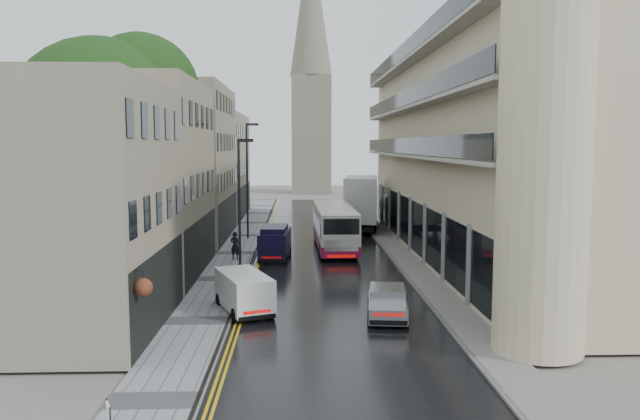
{
  "coord_description": "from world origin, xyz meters",
  "views": [
    {
      "loc": [
        -1.62,
        -15.07,
        7.56
      ],
      "look_at": [
        -0.43,
        18.0,
        4.07
      ],
      "focal_mm": 35.0,
      "sensor_mm": 36.0,
      "label": 1
    }
  ],
  "objects_px": {
    "white_lorry": "(346,206)",
    "navy_van": "(260,245)",
    "pedestrian": "(235,245)",
    "cream_bus": "(321,234)",
    "silver_hatchback": "(370,310)",
    "tree_far": "(159,162)",
    "tree_near": "(101,155)",
    "lamp_post_near": "(239,211)",
    "lamp_post_far": "(247,181)",
    "white_van": "(235,301)"
  },
  "relations": [
    {
      "from": "lamp_post_near",
      "to": "lamp_post_far",
      "type": "xyz_separation_m",
      "value": [
        -0.83,
        15.8,
        0.68
      ]
    },
    {
      "from": "silver_hatchback",
      "to": "tree_far",
      "type": "bearing_deg",
      "value": 127.49
    },
    {
      "from": "cream_bus",
      "to": "silver_hatchback",
      "type": "relative_size",
      "value": 3.03
    },
    {
      "from": "white_lorry",
      "to": "navy_van",
      "type": "xyz_separation_m",
      "value": [
        -6.5,
        -13.02,
        -1.24
      ]
    },
    {
      "from": "white_lorry",
      "to": "navy_van",
      "type": "height_order",
      "value": "white_lorry"
    },
    {
      "from": "silver_hatchback",
      "to": "navy_van",
      "type": "bearing_deg",
      "value": 117.86
    },
    {
      "from": "silver_hatchback",
      "to": "navy_van",
      "type": "distance_m",
      "value": 15.09
    },
    {
      "from": "tree_far",
      "to": "navy_van",
      "type": "xyz_separation_m",
      "value": [
        8.15,
        -8.75,
        -5.07
      ]
    },
    {
      "from": "silver_hatchback",
      "to": "white_van",
      "type": "distance_m",
      "value": 5.74
    },
    {
      "from": "cream_bus",
      "to": "tree_near",
      "type": "bearing_deg",
      "value": -153.47
    },
    {
      "from": "white_van",
      "to": "lamp_post_near",
      "type": "relative_size",
      "value": 0.53
    },
    {
      "from": "lamp_post_near",
      "to": "white_lorry",
      "type": "bearing_deg",
      "value": 85.28
    },
    {
      "from": "cream_bus",
      "to": "lamp_post_far",
      "type": "bearing_deg",
      "value": 124.44
    },
    {
      "from": "cream_bus",
      "to": "pedestrian",
      "type": "relative_size",
      "value": 6.19
    },
    {
      "from": "cream_bus",
      "to": "lamp_post_near",
      "type": "xyz_separation_m",
      "value": [
        -4.69,
        -8.08,
        2.41
      ]
    },
    {
      "from": "white_lorry",
      "to": "tree_near",
      "type": "bearing_deg",
      "value": -123.36
    },
    {
      "from": "tree_near",
      "to": "pedestrian",
      "type": "relative_size",
      "value": 7.65
    },
    {
      "from": "cream_bus",
      "to": "navy_van",
      "type": "bearing_deg",
      "value": -151.5
    },
    {
      "from": "cream_bus",
      "to": "lamp_post_near",
      "type": "relative_size",
      "value": 1.46
    },
    {
      "from": "silver_hatchback",
      "to": "pedestrian",
      "type": "relative_size",
      "value": 2.04
    },
    {
      "from": "lamp_post_near",
      "to": "silver_hatchback",
      "type": "bearing_deg",
      "value": -37.11
    },
    {
      "from": "tree_far",
      "to": "lamp_post_far",
      "type": "bearing_deg",
      "value": 10.59
    },
    {
      "from": "navy_van",
      "to": "lamp_post_near",
      "type": "xyz_separation_m",
      "value": [
        -0.71,
        -5.81,
        2.8
      ]
    },
    {
      "from": "cream_bus",
      "to": "white_van",
      "type": "relative_size",
      "value": 2.78
    },
    {
      "from": "silver_hatchback",
      "to": "pedestrian",
      "type": "bearing_deg",
      "value": 122.14
    },
    {
      "from": "lamp_post_near",
      "to": "lamp_post_far",
      "type": "height_order",
      "value": "lamp_post_far"
    },
    {
      "from": "lamp_post_far",
      "to": "white_lorry",
      "type": "bearing_deg",
      "value": -1.02
    },
    {
      "from": "cream_bus",
      "to": "white_lorry",
      "type": "bearing_deg",
      "value": 75.7
    },
    {
      "from": "silver_hatchback",
      "to": "white_van",
      "type": "relative_size",
      "value": 0.92
    },
    {
      "from": "white_lorry",
      "to": "navy_van",
      "type": "relative_size",
      "value": 2.02
    },
    {
      "from": "tree_near",
      "to": "navy_van",
      "type": "bearing_deg",
      "value": 26.69
    },
    {
      "from": "tree_near",
      "to": "lamp_post_near",
      "type": "height_order",
      "value": "tree_near"
    },
    {
      "from": "white_lorry",
      "to": "lamp_post_far",
      "type": "distance_m",
      "value": 8.88
    },
    {
      "from": "tree_far",
      "to": "white_lorry",
      "type": "bearing_deg",
      "value": 16.22
    },
    {
      "from": "navy_van",
      "to": "pedestrian",
      "type": "bearing_deg",
      "value": 157.44
    },
    {
      "from": "cream_bus",
      "to": "navy_van",
      "type": "height_order",
      "value": "cream_bus"
    },
    {
      "from": "white_van",
      "to": "silver_hatchback",
      "type": "bearing_deg",
      "value": -28.27
    },
    {
      "from": "silver_hatchback",
      "to": "lamp_post_far",
      "type": "height_order",
      "value": "lamp_post_far"
    },
    {
      "from": "tree_far",
      "to": "lamp_post_near",
      "type": "xyz_separation_m",
      "value": [
        7.44,
        -14.57,
        -2.26
      ]
    },
    {
      "from": "lamp_post_far",
      "to": "silver_hatchback",
      "type": "bearing_deg",
      "value": -95.48
    },
    {
      "from": "cream_bus",
      "to": "pedestrian",
      "type": "xyz_separation_m",
      "value": [
        -5.62,
        -1.44,
        -0.53
      ]
    },
    {
      "from": "pedestrian",
      "to": "cream_bus",
      "type": "bearing_deg",
      "value": -144.33
    },
    {
      "from": "silver_hatchback",
      "to": "pedestrian",
      "type": "height_order",
      "value": "pedestrian"
    },
    {
      "from": "white_lorry",
      "to": "pedestrian",
      "type": "relative_size",
      "value": 4.99
    },
    {
      "from": "white_lorry",
      "to": "silver_hatchback",
      "type": "bearing_deg",
      "value": -84.72
    },
    {
      "from": "cream_bus",
      "to": "white_van",
      "type": "distance_m",
      "value": 16.16
    },
    {
      "from": "tree_far",
      "to": "lamp_post_far",
      "type": "distance_m",
      "value": 6.91
    },
    {
      "from": "tree_near",
      "to": "white_lorry",
      "type": "xyz_separation_m",
      "value": [
        14.95,
        17.26,
        -4.55
      ]
    },
    {
      "from": "tree_far",
      "to": "white_van",
      "type": "bearing_deg",
      "value": -70.3
    },
    {
      "from": "lamp_post_far",
      "to": "navy_van",
      "type": "bearing_deg",
      "value": -102.9
    }
  ]
}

